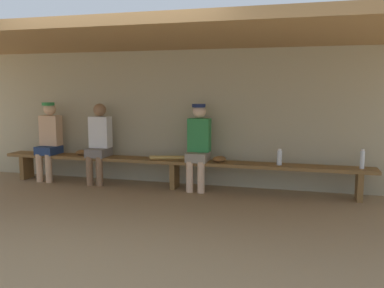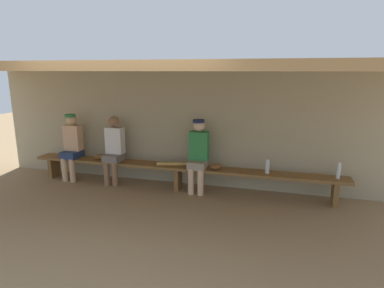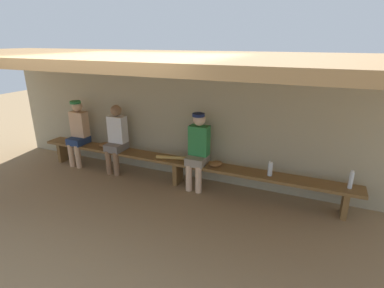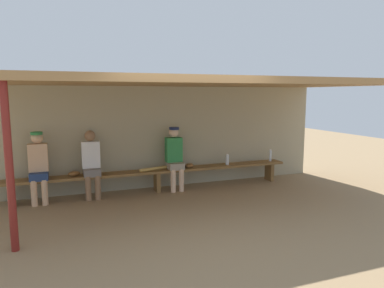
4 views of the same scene
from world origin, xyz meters
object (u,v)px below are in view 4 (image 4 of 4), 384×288
Objects in this scene: player_shirtless_tan at (38,164)px; baseball_glove_tan at (74,174)px; water_bottle_clear at (270,156)px; support_post at (9,169)px; player_in_red at (91,161)px; baseball_bat at (157,168)px; player_rightmost at (174,155)px; bench at (157,173)px; baseball_glove_worn at (189,165)px; water_bottle_orange at (227,160)px.

player_shirtless_tan is 0.67m from baseball_glove_tan.
water_bottle_clear is 1.15× the size of baseball_glove_tan.
player_in_red is at bearing 61.23° from support_post.
baseball_bat is at bearing -0.09° from player_shirtless_tan.
player_in_red is at bearing -179.81° from water_bottle_clear.
baseball_glove_tan is (-2.04, 0.03, -0.24)m from player_rightmost.
baseball_bat reaches higher than bench.
player_in_red is (-1.32, 0.00, 0.34)m from bench.
baseball_glove_worn is 0.72m from baseball_bat.
baseball_bat is (0.00, -0.00, 0.11)m from bench.
support_post is at bearing -158.02° from water_bottle_clear.
baseball_glove_worn is at bearing -179.49° from water_bottle_clear.
player_rightmost reaches higher than baseball_bat.
support_post is 3.30m from baseball_bat.
baseball_bat is at bearing -0.00° from bench.
water_bottle_clear is (2.38, 0.01, -0.15)m from player_rightmost.
water_bottle_orange is at bearing 154.50° from baseball_glove_tan.
water_bottle_clear is 2.05m from baseball_glove_worn.
support_post is 9.17× the size of baseball_glove_worn.
player_shirtless_tan reaches higher than baseball_glove_worn.
player_in_red is 1.34m from baseball_bat.
baseball_glove_tan is at bearing 127.33° from baseball_glove_worn.
player_shirtless_tan is (0.20, 2.10, -0.35)m from support_post.
player_shirtless_tan is 0.95m from player_in_red.
player_shirtless_tan is at bearing -179.85° from water_bottle_clear.
baseball_glove_worn is (0.33, -0.01, -0.24)m from player_rightmost.
player_in_red reaches higher than baseball_glove_worn.
player_in_red is 4.09m from water_bottle_clear.
player_shirtless_tan is 5.60× the size of baseball_glove_worn.
bench is 0.53m from player_rightmost.
baseball_glove_tan is at bearing 174.20° from player_in_red.
player_shirtless_tan is 1.71× the size of baseball_bat.
player_in_red is 1.70× the size of baseball_bat.
support_post reaches higher than player_in_red.
water_bottle_orange reaches higher than baseball_glove_worn.
player_shirtless_tan is 5.60× the size of baseball_glove_tan.
support_post reaches higher than water_bottle_clear.
baseball_bat is at bearing 40.33° from support_post.
support_post is 0.37× the size of bench.
player_rightmost reaches higher than water_bottle_orange.
bench is at bearing -179.48° from player_rightmost.
player_rightmost is 0.46m from baseball_bat.
baseball_glove_tan is at bearing 179.18° from water_bottle_orange.
player_rightmost reaches higher than water_bottle_clear.
player_shirtless_tan is at bearing 165.50° from baseball_bat.
support_post is at bearing -143.69° from player_rightmost.
baseball_glove_tan is at bearing 179.74° from water_bottle_clear.
water_bottle_clear is 2.77m from baseball_bat.
support_post is 3.87m from baseball_glove_worn.
player_shirtless_tan is at bearing 179.97° from player_in_red.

